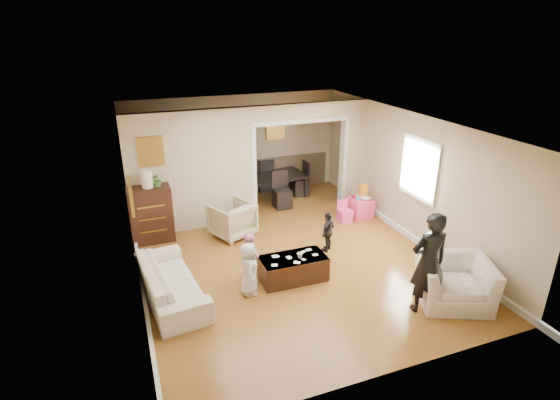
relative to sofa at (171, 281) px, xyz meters
name	(u,v)px	position (x,y,z in m)	size (l,w,h in m)	color
floor	(284,253)	(2.28, 0.76, -0.30)	(7.00, 7.00, 0.00)	#AA6E2C
partition_left	(193,172)	(0.90, 2.56, 1.00)	(2.75, 0.18, 2.60)	#C1B48D
partition_right	(352,154)	(4.75, 2.56, 1.00)	(0.55, 0.18, 2.60)	#C1B48D
partition_header	(301,111)	(3.38, 2.56, 2.12)	(2.22, 0.18, 0.35)	#C1B48D
window_pane	(420,169)	(5.01, 0.36, 1.25)	(0.03, 0.95, 1.10)	white
framed_art_partition	(151,151)	(0.08, 2.46, 1.55)	(0.45, 0.03, 0.55)	brown
framed_art_sofa_wall	(131,196)	(-0.43, 0.16, 1.50)	(0.03, 0.55, 0.40)	brown
framed_art_alcove	(275,128)	(3.38, 4.20, 1.40)	(0.45, 0.03, 0.55)	brown
sofa	(171,281)	(0.00, 0.00, 0.00)	(2.06, 0.81, 0.60)	silver
armchair_back	(232,220)	(1.53, 1.87, 0.07)	(0.79, 0.81, 0.74)	#C2B487
armchair_front	(454,282)	(4.24, -1.74, 0.06)	(1.12, 0.98, 0.73)	silver
dresser	(151,214)	(-0.07, 2.24, 0.29)	(0.85, 0.48, 1.17)	#371B10
table_lamp	(147,179)	(-0.07, 2.24, 1.05)	(0.22, 0.22, 0.36)	#FFF1CF
potted_plant	(157,180)	(0.13, 2.24, 1.01)	(0.26, 0.22, 0.28)	#437F38
coffee_table	(293,268)	(2.08, -0.20, -0.08)	(1.16, 0.58, 0.43)	#3C2013
coffee_cup	(300,255)	(2.18, -0.25, 0.18)	(0.10, 0.10, 0.09)	silver
play_table	(360,208)	(4.58, 1.75, -0.07)	(0.48, 0.48, 0.46)	#EE3E74
cereal_box	(363,190)	(4.70, 1.85, 0.31)	(0.20, 0.07, 0.30)	yellow
cyan_cup	(358,198)	(4.48, 1.70, 0.20)	(0.08, 0.08, 0.08)	#24B6B2
toy_block	(354,196)	(4.46, 1.87, 0.19)	(0.08, 0.06, 0.05)	red
play_bowl	(365,199)	(4.63, 1.63, 0.19)	(0.22, 0.22, 0.06)	silver
dining_table	(273,187)	(3.08, 3.60, 0.00)	(1.72, 0.96, 0.61)	black
adult_person	(429,263)	(3.67, -1.74, 0.53)	(0.61, 0.40, 1.67)	black
child_kneel_a	(249,269)	(1.23, -0.35, 0.16)	(0.45, 0.30, 0.93)	silver
child_kneel_b	(250,256)	(1.38, 0.10, 0.14)	(0.43, 0.33, 0.88)	pink
child_toddler	(328,231)	(3.13, 0.55, 0.11)	(0.48, 0.20, 0.83)	black
craft_papers	(293,257)	(2.09, -0.20, 0.13)	(0.90, 0.46, 0.00)	white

